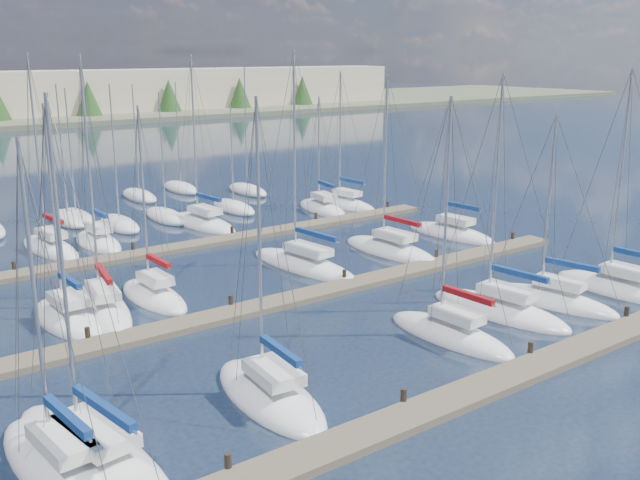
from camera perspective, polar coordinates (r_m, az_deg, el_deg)
ground at (r=80.37m, az=-19.87°, el=4.02°), size 400.00×400.00×0.00m
dock_near at (r=31.64m, az=13.23°, el=-11.29°), size 44.00×1.93×1.10m
dock_mid at (r=41.25m, az=-1.66°, el=-4.59°), size 44.00×1.93×1.10m
dock_far at (r=52.87m, az=-10.34°, el=-0.45°), size 44.00×1.93×1.10m
sailboat_l at (r=51.03m, az=5.65°, el=-0.80°), size 3.29×8.83×13.13m
sailboat_b at (r=27.28m, az=-17.86°, el=-16.11°), size 4.47×10.21×13.39m
sailboat_g at (r=46.22m, az=22.84°, el=-3.60°), size 3.28×8.38×13.76m
sailboat_a at (r=26.97m, az=-20.06°, el=-16.68°), size 3.34×8.62×12.10m
sailboat_d at (r=36.48m, az=10.38°, el=-7.45°), size 2.86×7.76×12.63m
sailboat_q at (r=64.32m, az=0.16°, el=2.55°), size 3.67×7.62×10.84m
sailboat_j at (r=42.41m, az=-13.14°, el=-4.40°), size 2.60×6.90×11.78m
sailboat_m at (r=56.29m, az=10.45°, el=0.51°), size 3.29×8.28×11.39m
sailboat_e at (r=40.38m, az=14.16°, el=-5.45°), size 3.71×8.82×13.58m
sailboat_i at (r=41.20m, az=-16.97°, el=-5.23°), size 3.91×9.22×14.51m
sailboat_h at (r=40.31m, az=-19.55°, el=-5.92°), size 2.97×7.20×12.14m
sailboat_f at (r=42.66m, az=18.06°, el=-4.64°), size 3.73×8.05×11.35m
sailboat_c at (r=30.10m, az=-4.03°, el=-12.27°), size 3.52×7.96×13.01m
sailboat_p at (r=59.50m, az=-9.36°, el=1.34°), size 3.61×8.77×14.40m
sailboat_o at (r=55.36m, az=-17.32°, el=-0.15°), size 2.47×6.73×12.82m
sailboat_k at (r=47.25m, az=-1.32°, el=-2.00°), size 3.72×10.07×14.74m
sailboat_r at (r=66.04m, az=1.97°, el=2.88°), size 3.05×8.00×12.92m
sailboat_n at (r=54.85m, az=-20.77°, el=-0.58°), size 3.27×8.31×14.59m
distant_boats at (r=63.82m, az=-19.34°, el=1.71°), size 36.93×20.75×13.30m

